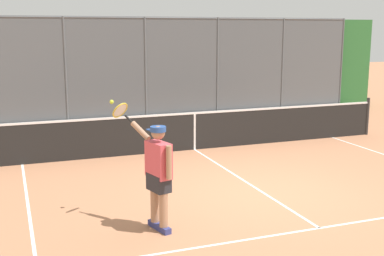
# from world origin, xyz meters

# --- Properties ---
(ground_plane) EXTENTS (60.00, 60.00, 0.00)m
(ground_plane) POSITION_xyz_m (0.00, 0.00, 0.00)
(ground_plane) COLOR #B27551
(court_line_markings) EXTENTS (8.34, 9.92, 0.01)m
(court_line_markings) POSITION_xyz_m (0.00, 2.09, 0.00)
(court_line_markings) COLOR white
(court_line_markings) RESTS_ON ground
(fence_backdrop) EXTENTS (18.57, 1.37, 3.40)m
(fence_backdrop) POSITION_xyz_m (-0.00, -8.92, 1.67)
(fence_backdrop) COLOR #565B60
(fence_backdrop) RESTS_ON ground
(tennis_net) EXTENTS (10.72, 0.09, 1.07)m
(tennis_net) POSITION_xyz_m (0.00, -3.66, 0.49)
(tennis_net) COLOR #2D2D2D
(tennis_net) RESTS_ON ground
(tennis_player) EXTENTS (0.73, 1.25, 1.90)m
(tennis_player) POSITION_xyz_m (2.32, 0.96, 0.93)
(tennis_player) COLOR navy
(tennis_player) RESTS_ON ground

